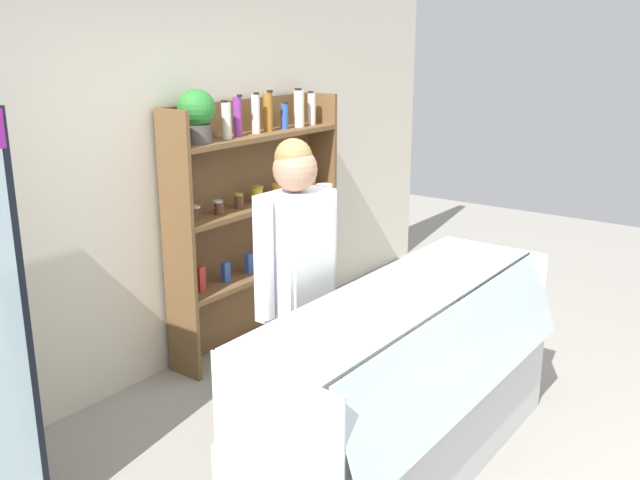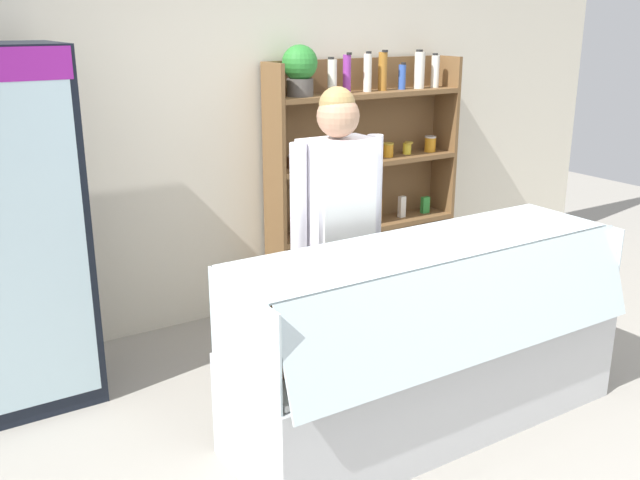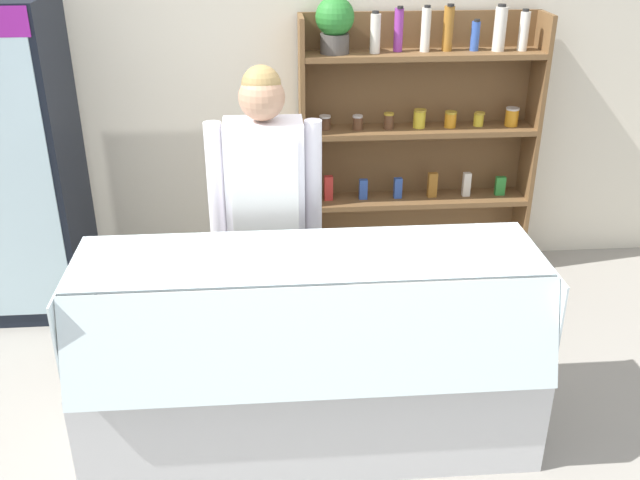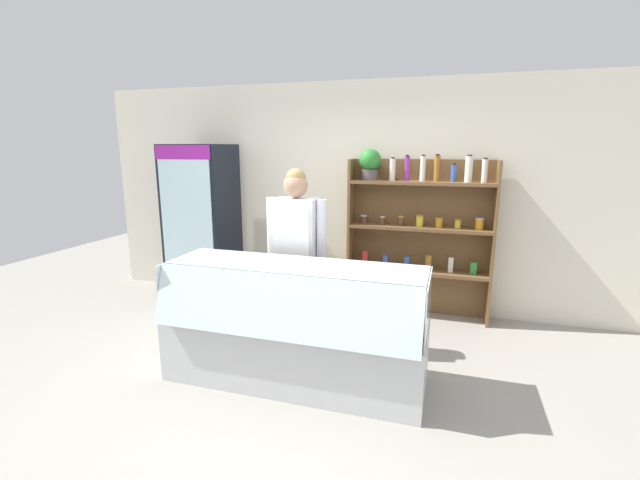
# 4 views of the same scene
# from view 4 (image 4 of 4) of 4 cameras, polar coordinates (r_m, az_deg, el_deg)

# --- Properties ---
(ground_plane) EXTENTS (12.00, 12.00, 0.00)m
(ground_plane) POSITION_cam_4_polar(r_m,az_deg,el_deg) (3.78, -2.72, -18.64)
(ground_plane) COLOR gray
(back_wall) EXTENTS (6.80, 0.10, 2.70)m
(back_wall) POSITION_cam_4_polar(r_m,az_deg,el_deg) (5.25, 4.76, 5.76)
(back_wall) COLOR silver
(back_wall) RESTS_ON ground
(drinks_fridge) EXTENTS (0.75, 0.66, 1.98)m
(drinks_fridge) POSITION_cam_4_polar(r_m,az_deg,el_deg) (5.51, -15.41, 1.86)
(drinks_fridge) COLOR black
(drinks_fridge) RESTS_ON ground
(shelving_unit) EXTENTS (1.61, 0.29, 1.92)m
(shelving_unit) POSITION_cam_4_polar(r_m,az_deg,el_deg) (5.00, 12.51, 2.08)
(shelving_unit) COLOR brown
(shelving_unit) RESTS_ON ground
(deli_display_case) EXTENTS (2.16, 0.77, 1.01)m
(deli_display_case) POSITION_cam_4_polar(r_m,az_deg,el_deg) (3.71, -3.44, -13.83)
(deli_display_case) COLOR silver
(deli_display_case) RESTS_ON ground
(shop_clerk) EXTENTS (0.59, 0.25, 1.75)m
(shop_clerk) POSITION_cam_4_polar(r_m,az_deg,el_deg) (4.04, -3.20, -0.57)
(shop_clerk) COLOR #4C4233
(shop_clerk) RESTS_ON ground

